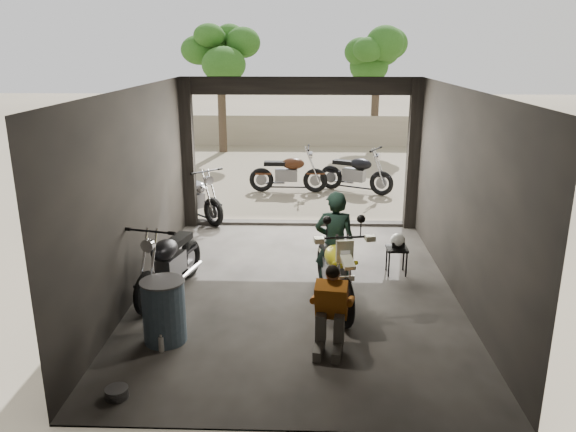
# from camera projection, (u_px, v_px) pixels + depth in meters

# --- Properties ---
(ground) EXTENTS (80.00, 80.00, 0.00)m
(ground) POSITION_uv_depth(u_px,v_px,m) (297.00, 290.00, 9.09)
(ground) COLOR #7A6D56
(ground) RESTS_ON ground
(garage) EXTENTS (7.00, 7.13, 3.20)m
(garage) POSITION_uv_depth(u_px,v_px,m) (298.00, 205.00, 9.24)
(garage) COLOR #2D2B28
(garage) RESTS_ON ground
(boundary_wall) EXTENTS (18.00, 0.30, 1.20)m
(boundary_wall) POSITION_uv_depth(u_px,v_px,m) (303.00, 131.00, 22.31)
(boundary_wall) COLOR gray
(boundary_wall) RESTS_ON ground
(tree_left) EXTENTS (2.20, 2.20, 5.60)m
(tree_left) POSITION_uv_depth(u_px,v_px,m) (220.00, 41.00, 20.00)
(tree_left) COLOR #382B1E
(tree_left) RESTS_ON ground
(tree_right) EXTENTS (2.20, 2.20, 5.00)m
(tree_right) POSITION_uv_depth(u_px,v_px,m) (377.00, 53.00, 21.37)
(tree_right) COLOR #382B1E
(tree_right) RESTS_ON ground
(main_bike) EXTENTS (1.11, 2.06, 1.30)m
(main_bike) POSITION_uv_depth(u_px,v_px,m) (334.00, 264.00, 8.43)
(main_bike) COLOR white
(main_bike) RESTS_ON ground
(left_bike) EXTENTS (1.17, 1.97, 1.25)m
(left_bike) POSITION_uv_depth(u_px,v_px,m) (169.00, 257.00, 8.78)
(left_bike) COLOR black
(left_bike) RESTS_ON ground
(outside_bike_a) EXTENTS (1.81, 1.82, 1.23)m
(outside_bike_a) POSITION_uv_depth(u_px,v_px,m) (194.00, 193.00, 12.68)
(outside_bike_a) COLOR black
(outside_bike_a) RESTS_ON ground
(outside_bike_b) EXTENTS (1.85, 0.78, 1.24)m
(outside_bike_b) POSITION_uv_depth(u_px,v_px,m) (288.00, 170.00, 15.08)
(outside_bike_b) COLOR #42210F
(outside_bike_b) RESTS_ON ground
(outside_bike_c) EXTENTS (1.99, 1.51, 1.25)m
(outside_bike_c) POSITION_uv_depth(u_px,v_px,m) (356.00, 170.00, 15.07)
(outside_bike_c) COLOR black
(outside_bike_c) RESTS_ON ground
(rider) EXTENTS (0.65, 0.45, 1.70)m
(rider) POSITION_uv_depth(u_px,v_px,m) (335.00, 244.00, 8.69)
(rider) COLOR black
(rider) RESTS_ON ground
(mechanic) EXTENTS (0.65, 0.82, 1.08)m
(mechanic) POSITION_uv_depth(u_px,v_px,m) (330.00, 313.00, 7.14)
(mechanic) COLOR #B96418
(mechanic) RESTS_ON ground
(stool) EXTENTS (0.35, 0.35, 0.49)m
(stool) POSITION_uv_depth(u_px,v_px,m) (397.00, 252.00, 9.61)
(stool) COLOR black
(stool) RESTS_ON ground
(helmet) EXTENTS (0.34, 0.35, 0.24)m
(helmet) POSITION_uv_depth(u_px,v_px,m) (398.00, 240.00, 9.58)
(helmet) COLOR white
(helmet) RESTS_ON stool
(oil_drum) EXTENTS (0.65, 0.65, 0.87)m
(oil_drum) POSITION_uv_depth(u_px,v_px,m) (164.00, 312.00, 7.38)
(oil_drum) COLOR #3E5468
(oil_drum) RESTS_ON ground
(sign_post) EXTENTS (0.77, 0.08, 2.31)m
(sign_post) POSITION_uv_depth(u_px,v_px,m) (455.00, 160.00, 11.55)
(sign_post) COLOR black
(sign_post) RESTS_ON ground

